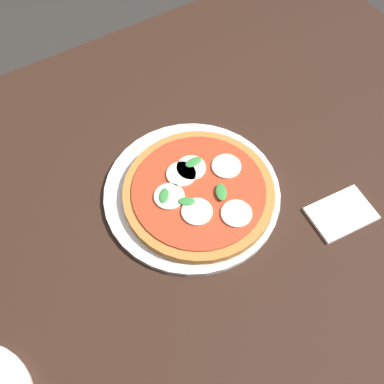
{
  "coord_description": "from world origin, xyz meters",
  "views": [
    {
      "loc": [
        0.32,
        0.41,
        1.6
      ],
      "look_at": [
        0.04,
        -0.05,
        0.75
      ],
      "focal_mm": 44.58,
      "sensor_mm": 36.0,
      "label": 1
    }
  ],
  "objects": [
    {
      "name": "ground_plane",
      "position": [
        0.0,
        0.0,
        0.0
      ],
      "size": [
        6.0,
        6.0,
        0.0
      ],
      "primitive_type": "plane",
      "color": "#2D2B28"
    },
    {
      "name": "dining_table",
      "position": [
        0.0,
        0.0,
        0.66
      ],
      "size": [
        1.44,
        1.19,
        0.74
      ],
      "color": "black",
      "rests_on": "ground_plane"
    },
    {
      "name": "serving_tray",
      "position": [
        0.04,
        -0.05,
        0.75
      ],
      "size": [
        0.37,
        0.37,
        0.01
      ],
      "primitive_type": "cylinder",
      "color": "silver",
      "rests_on": "dining_table"
    },
    {
      "name": "pizza",
      "position": [
        0.03,
        -0.03,
        0.77
      ],
      "size": [
        0.32,
        0.32,
        0.03
      ],
      "color": "#B27033",
      "rests_on": "serving_tray"
    },
    {
      "name": "napkin",
      "position": [
        -0.2,
        0.15,
        0.75
      ],
      "size": [
        0.14,
        0.1,
        0.01
      ],
      "primitive_type": "cube",
      "rotation": [
        0.0,
        0.0,
        -0.08
      ],
      "color": "white",
      "rests_on": "dining_table"
    }
  ]
}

